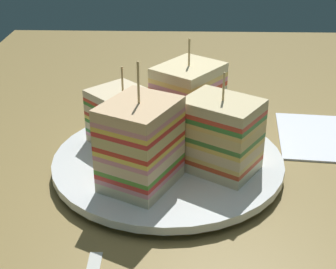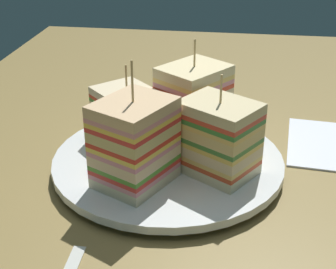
{
  "view_description": "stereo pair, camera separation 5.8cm",
  "coord_description": "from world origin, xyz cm",
  "px_view_note": "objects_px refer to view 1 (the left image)",
  "views": [
    {
      "loc": [
        51.58,
        1.56,
        30.74
      ],
      "look_at": [
        0.0,
        0.0,
        4.69
      ],
      "focal_mm": 53.11,
      "sensor_mm": 36.0,
      "label": 1
    },
    {
      "loc": [
        51.08,
        7.31,
        30.74
      ],
      "look_at": [
        0.0,
        0.0,
        4.69
      ],
      "focal_mm": 53.11,
      "sensor_mm": 36.0,
      "label": 2
    }
  ],
  "objects_px": {
    "sandwich_wedge_1": "(188,102)",
    "sandwich_wedge_3": "(140,145)",
    "plate": "(168,162)",
    "chip_pile": "(164,148)",
    "sandwich_wedge_2": "(124,119)",
    "napkin": "(325,136)",
    "sandwich_wedge_0": "(221,135)"
  },
  "relations": [
    {
      "from": "sandwich_wedge_2",
      "to": "chip_pile",
      "type": "height_order",
      "value": "sandwich_wedge_2"
    },
    {
      "from": "plate",
      "to": "sandwich_wedge_0",
      "type": "bearing_deg",
      "value": 67.74
    },
    {
      "from": "plate",
      "to": "napkin",
      "type": "bearing_deg",
      "value": 112.92
    },
    {
      "from": "sandwich_wedge_2",
      "to": "chip_pile",
      "type": "xyz_separation_m",
      "value": [
        0.03,
        0.05,
        -0.02
      ]
    },
    {
      "from": "sandwich_wedge_1",
      "to": "sandwich_wedge_3",
      "type": "xyz_separation_m",
      "value": [
        0.12,
        -0.05,
        0.0
      ]
    },
    {
      "from": "plate",
      "to": "sandwich_wedge_1",
      "type": "relative_size",
      "value": 2.14
    },
    {
      "from": "sandwich_wedge_2",
      "to": "napkin",
      "type": "distance_m",
      "value": 0.28
    },
    {
      "from": "sandwich_wedge_0",
      "to": "sandwich_wedge_3",
      "type": "height_order",
      "value": "sandwich_wedge_3"
    },
    {
      "from": "napkin",
      "to": "plate",
      "type": "bearing_deg",
      "value": -67.08
    },
    {
      "from": "sandwich_wedge_1",
      "to": "chip_pile",
      "type": "xyz_separation_m",
      "value": [
        0.05,
        -0.03,
        -0.04
      ]
    },
    {
      "from": "sandwich_wedge_1",
      "to": "chip_pile",
      "type": "height_order",
      "value": "sandwich_wedge_1"
    },
    {
      "from": "sandwich_wedge_1",
      "to": "napkin",
      "type": "relative_size",
      "value": 0.92
    },
    {
      "from": "sandwich_wedge_0",
      "to": "sandwich_wedge_3",
      "type": "relative_size",
      "value": 0.84
    },
    {
      "from": "sandwich_wedge_1",
      "to": "plate",
      "type": "bearing_deg",
      "value": 15.25
    },
    {
      "from": "sandwich_wedge_1",
      "to": "chip_pile",
      "type": "distance_m",
      "value": 0.07
    },
    {
      "from": "napkin",
      "to": "sandwich_wedge_0",
      "type": "bearing_deg",
      "value": -53.27
    },
    {
      "from": "sandwich_wedge_3",
      "to": "sandwich_wedge_1",
      "type": "bearing_deg",
      "value": 3.9
    },
    {
      "from": "sandwich_wedge_0",
      "to": "sandwich_wedge_1",
      "type": "xyz_separation_m",
      "value": [
        -0.08,
        -0.04,
        0.0
      ]
    },
    {
      "from": "plate",
      "to": "sandwich_wedge_1",
      "type": "distance_m",
      "value": 0.08
    },
    {
      "from": "sandwich_wedge_0",
      "to": "chip_pile",
      "type": "height_order",
      "value": "sandwich_wedge_0"
    },
    {
      "from": "chip_pile",
      "to": "sandwich_wedge_1",
      "type": "bearing_deg",
      "value": 152.91
    },
    {
      "from": "sandwich_wedge_3",
      "to": "chip_pile",
      "type": "relative_size",
      "value": 2.19
    },
    {
      "from": "plate",
      "to": "sandwich_wedge_3",
      "type": "distance_m",
      "value": 0.08
    },
    {
      "from": "sandwich_wedge_3",
      "to": "chip_pile",
      "type": "bearing_deg",
      "value": 7.37
    },
    {
      "from": "sandwich_wedge_2",
      "to": "napkin",
      "type": "bearing_deg",
      "value": 57.67
    },
    {
      "from": "sandwich_wedge_2",
      "to": "napkin",
      "type": "relative_size",
      "value": 0.73
    },
    {
      "from": "napkin",
      "to": "sandwich_wedge_2",
      "type": "bearing_deg",
      "value": -78.05
    },
    {
      "from": "sandwich_wedge_2",
      "to": "napkin",
      "type": "xyz_separation_m",
      "value": [
        -0.06,
        0.27,
        -0.05
      ]
    },
    {
      "from": "sandwich_wedge_0",
      "to": "napkin",
      "type": "height_order",
      "value": "sandwich_wedge_0"
    },
    {
      "from": "sandwich_wedge_2",
      "to": "sandwich_wedge_0",
      "type": "bearing_deg",
      "value": 19.03
    },
    {
      "from": "sandwich_wedge_0",
      "to": "sandwich_wedge_2",
      "type": "distance_m",
      "value": 0.13
    },
    {
      "from": "plate",
      "to": "sandwich_wedge_2",
      "type": "bearing_deg",
      "value": -121.13
    }
  ]
}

